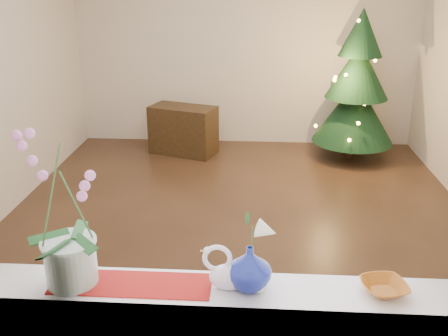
# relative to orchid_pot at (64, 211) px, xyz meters

# --- Properties ---
(ground) EXTENTS (5.00, 5.00, 0.00)m
(ground) POSITION_rel_orchid_pot_xyz_m (0.64, 2.37, -1.27)
(ground) COLOR #312014
(ground) RESTS_ON ground
(wall_back) EXTENTS (4.50, 0.10, 2.70)m
(wall_back) POSITION_rel_orchid_pot_xyz_m (0.64, 4.87, 0.08)
(wall_back) COLOR beige
(wall_back) RESTS_ON ground
(wall_front) EXTENTS (4.50, 0.10, 2.70)m
(wall_front) POSITION_rel_orchid_pot_xyz_m (0.64, -0.13, 0.08)
(wall_front) COLOR beige
(wall_front) RESTS_ON ground
(windowsill) EXTENTS (2.20, 0.26, 0.04)m
(windowsill) POSITION_rel_orchid_pot_xyz_m (0.64, 0.00, -0.37)
(windowsill) COLOR white
(windowsill) RESTS_ON window_apron
(window_frame) EXTENTS (2.22, 0.06, 1.60)m
(window_frame) POSITION_rel_orchid_pot_xyz_m (0.64, -0.10, 0.43)
(window_frame) COLOR white
(window_frame) RESTS_ON windowsill
(runner) EXTENTS (0.70, 0.20, 0.01)m
(runner) POSITION_rel_orchid_pot_xyz_m (0.26, 0.00, -0.35)
(runner) COLOR maroon
(runner) RESTS_ON windowsill
(orchid_pot) EXTENTS (0.25, 0.25, 0.70)m
(orchid_pot) POSITION_rel_orchid_pot_xyz_m (0.00, 0.00, 0.00)
(orchid_pot) COLOR white
(orchid_pot) RESTS_ON windowsill
(swan) EXTENTS (0.25, 0.19, 0.20)m
(swan) POSITION_rel_orchid_pot_xyz_m (0.68, 0.01, -0.25)
(swan) COLOR silver
(swan) RESTS_ON windowsill
(blue_vase) EXTENTS (0.28, 0.28, 0.23)m
(blue_vase) POSITION_rel_orchid_pot_xyz_m (0.77, 0.01, -0.24)
(blue_vase) COLOR navy
(blue_vase) RESTS_ON windowsill
(lily) EXTENTS (0.13, 0.07, 0.17)m
(lily) POSITION_rel_orchid_pot_xyz_m (0.77, 0.01, -0.04)
(lily) COLOR silver
(lily) RESTS_ON blue_vase
(paperweight) EXTENTS (0.09, 0.09, 0.07)m
(paperweight) POSITION_rel_orchid_pot_xyz_m (0.81, -0.02, -0.31)
(paperweight) COLOR silver
(paperweight) RESTS_ON windowsill
(amber_dish) EXTENTS (0.19, 0.19, 0.04)m
(amber_dish) POSITION_rel_orchid_pot_xyz_m (1.35, 0.02, -0.33)
(amber_dish) COLOR #974F12
(amber_dish) RESTS_ON windowsill
(xmas_tree) EXTENTS (1.18, 1.18, 1.84)m
(xmas_tree) POSITION_rel_orchid_pot_xyz_m (2.01, 4.32, -0.35)
(xmas_tree) COLOR black
(xmas_tree) RESTS_ON ground
(side_table) EXTENTS (0.92, 0.66, 0.62)m
(side_table) POSITION_rel_orchid_pot_xyz_m (-0.14, 4.34, -0.96)
(side_table) COLOR black
(side_table) RESTS_ON ground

